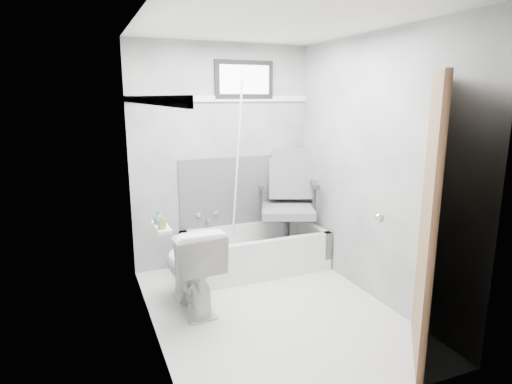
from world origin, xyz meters
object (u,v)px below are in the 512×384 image
bathtub (255,250)px  soap_bottle_b (158,217)px  door (493,230)px  soap_bottle_a (162,221)px  toilet (191,267)px  office_chair (287,203)px

bathtub → soap_bottle_b: 1.67m
door → soap_bottle_a: 2.23m
door → soap_bottle_b: 2.31m
bathtub → door: bearing=-71.3°
toilet → door: 2.36m
door → soap_bottle_b: bearing=146.4°
toilet → soap_bottle_a: soap_bottle_a is taller
office_chair → soap_bottle_b: size_ratio=11.40×
toilet → soap_bottle_b: soap_bottle_b is taller
door → soap_bottle_b: (-1.92, 1.28, -0.04)m
bathtub → door: door is taller
toilet → soap_bottle_a: bearing=53.9°
bathtub → soap_bottle_b: soap_bottle_b is taller
bathtub → soap_bottle_a: 1.76m
bathtub → soap_bottle_a: soap_bottle_a is taller
office_chair → door: bearing=-58.7°
office_chair → soap_bottle_a: bearing=-123.0°
door → toilet: bearing=134.6°
toilet → door: size_ratio=0.39×
bathtub → soap_bottle_a: size_ratio=14.34×
office_chair → toilet: size_ratio=1.49×
toilet → soap_bottle_b: 0.74m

